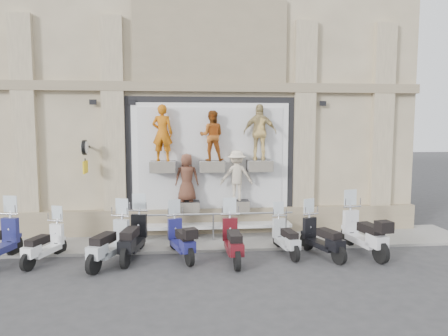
{
  "coord_description": "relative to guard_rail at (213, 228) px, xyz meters",
  "views": [
    {
      "loc": [
        -0.83,
        -10.07,
        3.56
      ],
      "look_at": [
        0.33,
        1.9,
        2.34
      ],
      "focal_mm": 32.0,
      "sensor_mm": 36.0,
      "label": 1
    }
  ],
  "objects": [
    {
      "name": "scooter_c",
      "position": [
        -2.82,
        -1.74,
        0.35
      ],
      "size": [
        1.27,
        2.09,
        1.63
      ],
      "primitive_type": null,
      "rotation": [
        0.0,
        0.0,
        -0.37
      ],
      "color": "#ABB3BA",
      "rests_on": "ground"
    },
    {
      "name": "scooter_h",
      "position": [
        2.89,
        -1.66,
        0.3
      ],
      "size": [
        1.15,
        1.95,
        1.53
      ],
      "primitive_type": null,
      "rotation": [
        0.0,
        0.0,
        0.34
      ],
      "color": "black",
      "rests_on": "ground"
    },
    {
      "name": "building",
      "position": [
        0.0,
        5.0,
        5.54
      ],
      "size": [
        14.0,
        8.6,
        12.0
      ],
      "primitive_type": null,
      "color": "#C7B591",
      "rests_on": "ground"
    },
    {
      "name": "scooter_g",
      "position": [
        1.94,
        -1.36,
        0.24
      ],
      "size": [
        0.75,
        1.78,
        1.4
      ],
      "primitive_type": null,
      "rotation": [
        0.0,
        0.0,
        0.15
      ],
      "color": "#AAAEB1",
      "rests_on": "ground"
    },
    {
      "name": "clock_sign_bracket",
      "position": [
        -3.9,
        0.47,
        2.34
      ],
      "size": [
        0.1,
        0.8,
        1.02
      ],
      "color": "black",
      "rests_on": "ground"
    },
    {
      "name": "scooter_b",
      "position": [
        -4.56,
        -1.43,
        0.24
      ],
      "size": [
        1.05,
        1.82,
        1.42
      ],
      "primitive_type": null,
      "rotation": [
        0.0,
        0.0,
        -0.33
      ],
      "color": "white",
      "rests_on": "ground"
    },
    {
      "name": "scooter_e",
      "position": [
        -0.98,
        -1.4,
        0.29
      ],
      "size": [
        1.11,
        1.94,
        1.52
      ],
      "primitive_type": null,
      "rotation": [
        0.0,
        0.0,
        0.33
      ],
      "color": "navy",
      "rests_on": "ground"
    },
    {
      "name": "sidewalk",
      "position": [
        0.0,
        0.1,
        -0.43
      ],
      "size": [
        16.0,
        2.2,
        0.08
      ],
      "primitive_type": "cube",
      "color": "gray",
      "rests_on": "ground"
    },
    {
      "name": "scooter_i",
      "position": [
        4.12,
        -1.56,
        0.41
      ],
      "size": [
        0.97,
        2.22,
        1.74
      ],
      "primitive_type": null,
      "rotation": [
        0.0,
        0.0,
        0.17
      ],
      "color": "silver",
      "rests_on": "ground"
    },
    {
      "name": "scooter_f",
      "position": [
        0.4,
        -1.78,
        0.34
      ],
      "size": [
        0.63,
        1.99,
        1.61
      ],
      "primitive_type": null,
      "rotation": [
        0.0,
        0.0,
        0.03
      ],
      "color": "#4C0D13",
      "rests_on": "ground"
    },
    {
      "name": "ground",
      "position": [
        0.0,
        -2.0,
        -0.47
      ],
      "size": [
        90.0,
        90.0,
        0.0
      ],
      "primitive_type": "plane",
      "color": "#313134",
      "rests_on": "ground"
    },
    {
      "name": "guard_rail",
      "position": [
        0.0,
        0.0,
        0.0
      ],
      "size": [
        5.06,
        0.1,
        0.93
      ],
      "primitive_type": null,
      "color": "#9EA0A5",
      "rests_on": "ground"
    },
    {
      "name": "scooter_d",
      "position": [
        -2.27,
        -1.31,
        0.38
      ],
      "size": [
        0.9,
        2.13,
        1.68
      ],
      "primitive_type": null,
      "rotation": [
        0.0,
        0.0,
        -0.15
      ],
      "color": "black",
      "rests_on": "ground"
    },
    {
      "name": "shop_vitrine",
      "position": [
        0.1,
        0.75,
        1.95
      ],
      "size": [
        5.6,
        0.83,
        4.3
      ],
      "color": "black",
      "rests_on": "ground"
    }
  ]
}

